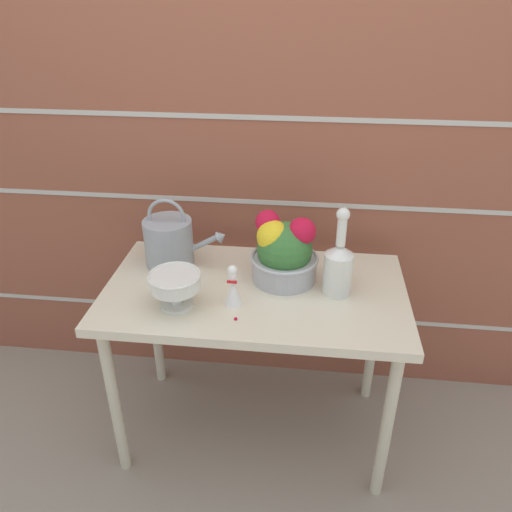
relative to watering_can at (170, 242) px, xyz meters
The scene contains 9 objects.
ground_plane 0.93m from the watering_can, 21.58° to the right, with size 12.00×12.00×0.00m, color gray.
brick_wall 0.54m from the watering_can, 39.81° to the left, with size 3.60×0.08×2.20m.
patio_table 0.43m from the watering_can, 21.58° to the right, with size 1.13×0.64×0.74m.
watering_can is the anchor object (origin of this frame).
crystal_pedestal_bowl 0.31m from the watering_can, 71.38° to the right, with size 0.19×0.19×0.13m.
flower_planter 0.46m from the watering_can, ahead, with size 0.26×0.26×0.27m.
glass_decanter 0.68m from the watering_can, 11.65° to the right, with size 0.11×0.11×0.34m.
figurine_vase 0.39m from the watering_can, 40.84° to the right, with size 0.06×0.06×0.16m.
fallen_petal 0.48m from the watering_can, 47.65° to the right, with size 0.01×0.01×0.01m.
Camera 1 is at (0.19, -1.57, 1.76)m, focal length 35.00 mm.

